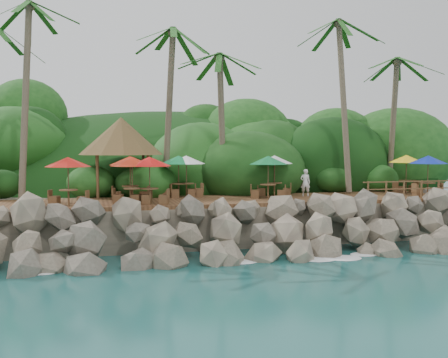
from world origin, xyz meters
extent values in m
plane|color=#19514F|center=(0.00, 0.00, 0.00)|extent=(140.00, 140.00, 0.00)
cube|color=gray|center=(0.00, 16.00, 1.05)|extent=(32.00, 25.20, 2.10)
ellipsoid|color=#143811|center=(0.00, 23.50, 0.00)|extent=(44.80, 28.00, 15.40)
cube|color=brown|center=(0.00, 6.00, 2.20)|extent=(26.00, 5.00, 0.20)
ellipsoid|color=white|center=(-9.00, 0.30, 0.03)|extent=(1.20, 0.80, 0.06)
ellipsoid|color=white|center=(-6.00, 0.30, 0.03)|extent=(1.20, 0.80, 0.06)
ellipsoid|color=white|center=(-3.00, 0.30, 0.03)|extent=(1.20, 0.80, 0.06)
ellipsoid|color=white|center=(0.00, 0.30, 0.03)|extent=(1.20, 0.80, 0.06)
ellipsoid|color=white|center=(3.00, 0.30, 0.03)|extent=(1.20, 0.80, 0.06)
ellipsoid|color=white|center=(6.00, 0.30, 0.03)|extent=(1.20, 0.80, 0.06)
ellipsoid|color=white|center=(9.00, 0.30, 0.03)|extent=(1.20, 0.80, 0.06)
cylinder|color=brown|center=(-10.45, 8.77, 7.77)|extent=(0.85, 2.20, 10.86)
cylinder|color=brown|center=(-2.61, 8.79, 7.11)|extent=(0.92, 1.31, 9.60)
ellipsoid|color=#23601E|center=(-2.61, 8.79, 11.91)|extent=(6.00, 6.00, 2.40)
cylinder|color=brown|center=(0.57, 8.74, 6.46)|extent=(0.83, 0.74, 8.32)
ellipsoid|color=#23601E|center=(0.57, 8.74, 10.61)|extent=(6.00, 6.00, 2.40)
cylinder|color=brown|center=(8.21, 8.07, 7.79)|extent=(0.58, 2.46, 10.85)
ellipsoid|color=#23601E|center=(8.21, 8.07, 13.28)|extent=(6.00, 6.00, 2.40)
cylinder|color=brown|center=(12.12, 8.76, 6.56)|extent=(0.59, 1.39, 8.50)
ellipsoid|color=#23601E|center=(12.12, 8.76, 10.82)|extent=(6.00, 6.00, 2.40)
cylinder|color=brown|center=(-6.71, 8.15, 3.50)|extent=(0.16, 0.16, 2.40)
cylinder|color=brown|center=(-3.91, 8.15, 3.50)|extent=(0.16, 0.16, 2.40)
cylinder|color=brown|center=(-6.71, 10.95, 3.50)|extent=(0.16, 0.16, 2.40)
cylinder|color=brown|center=(-3.91, 10.95, 3.50)|extent=(0.16, 0.16, 2.40)
cone|color=brown|center=(-5.31, 9.55, 5.80)|extent=(4.90, 4.90, 2.20)
cylinder|color=brown|center=(-2.24, 7.60, 2.68)|extent=(0.08, 0.08, 0.77)
cylinder|color=brown|center=(-2.24, 7.60, 3.08)|extent=(0.87, 0.87, 0.05)
cylinder|color=brown|center=(-2.24, 7.60, 3.44)|extent=(0.05, 0.05, 2.29)
cone|color=#0D7D3A|center=(-2.24, 7.60, 4.43)|extent=(2.18, 2.18, 0.47)
cube|color=brown|center=(-2.96, 7.72, 2.54)|extent=(0.50, 0.50, 0.48)
cube|color=brown|center=(-1.53, 7.48, 2.54)|extent=(0.50, 0.50, 0.48)
cylinder|color=brown|center=(11.80, 4.58, 2.68)|extent=(0.08, 0.08, 0.77)
cylinder|color=brown|center=(11.80, 4.58, 3.08)|extent=(0.87, 0.87, 0.05)
cylinder|color=brown|center=(11.80, 4.58, 3.44)|extent=(0.05, 0.05, 2.29)
cone|color=#0C239E|center=(11.80, 4.58, 4.43)|extent=(2.18, 2.18, 0.47)
cube|color=brown|center=(11.08, 4.50, 2.54)|extent=(0.48, 0.48, 0.48)
cube|color=brown|center=(12.52, 4.65, 2.54)|extent=(0.48, 0.48, 0.48)
cylinder|color=brown|center=(-1.80, 7.60, 2.68)|extent=(0.08, 0.08, 0.77)
cylinder|color=brown|center=(-1.80, 7.60, 3.08)|extent=(0.87, 0.87, 0.05)
cylinder|color=brown|center=(-1.80, 7.60, 3.44)|extent=(0.05, 0.05, 2.29)
cone|color=white|center=(-1.80, 7.60, 4.43)|extent=(2.18, 2.18, 0.47)
cube|color=brown|center=(-2.52, 7.50, 2.54)|extent=(0.49, 0.49, 0.48)
cube|color=brown|center=(-1.08, 7.70, 2.54)|extent=(0.49, 0.49, 0.48)
cylinder|color=brown|center=(-4.23, 4.40, 2.68)|extent=(0.08, 0.08, 0.77)
cylinder|color=brown|center=(-4.23, 4.40, 3.08)|extent=(0.87, 0.87, 0.05)
cylinder|color=brown|center=(-4.23, 4.40, 3.44)|extent=(0.05, 0.05, 2.29)
cone|color=red|center=(-4.23, 4.40, 4.43)|extent=(2.18, 2.18, 0.47)
cube|color=brown|center=(-4.90, 4.68, 2.54)|extent=(0.57, 0.57, 0.48)
cube|color=brown|center=(-3.56, 4.12, 2.54)|extent=(0.57, 0.57, 0.48)
cylinder|color=brown|center=(3.22, 6.80, 2.68)|extent=(0.08, 0.08, 0.77)
cylinder|color=brown|center=(3.22, 6.80, 3.08)|extent=(0.87, 0.87, 0.05)
cylinder|color=brown|center=(3.22, 6.80, 3.44)|extent=(0.05, 0.05, 2.29)
cone|color=silver|center=(3.22, 6.80, 4.43)|extent=(2.18, 2.18, 0.47)
cube|color=brown|center=(2.54, 7.06, 2.54)|extent=(0.57, 0.57, 0.48)
cube|color=brown|center=(3.89, 6.53, 2.54)|extent=(0.57, 0.57, 0.48)
cylinder|color=brown|center=(11.80, 6.71, 2.68)|extent=(0.08, 0.08, 0.77)
cylinder|color=brown|center=(11.80, 6.71, 3.08)|extent=(0.87, 0.87, 0.05)
cylinder|color=brown|center=(11.80, 6.71, 3.44)|extent=(0.05, 0.05, 2.29)
cone|color=yellow|center=(11.80, 6.71, 4.43)|extent=(2.18, 2.18, 0.47)
cube|color=brown|center=(11.10, 6.50, 2.54)|extent=(0.54, 0.54, 0.48)
cube|color=brown|center=(12.50, 6.92, 2.54)|extent=(0.54, 0.54, 0.48)
cylinder|color=brown|center=(-8.12, 4.52, 2.68)|extent=(0.08, 0.08, 0.77)
cylinder|color=brown|center=(-8.12, 4.52, 3.08)|extent=(0.87, 0.87, 0.05)
cylinder|color=brown|center=(-8.12, 4.52, 3.44)|extent=(0.05, 0.05, 2.29)
cone|color=red|center=(-8.12, 4.52, 4.43)|extent=(2.18, 2.18, 0.47)
cube|color=brown|center=(-8.79, 4.79, 2.54)|extent=(0.57, 0.57, 0.48)
cube|color=brown|center=(-7.45, 4.24, 2.54)|extent=(0.57, 0.57, 0.48)
cylinder|color=brown|center=(2.42, 5.63, 2.68)|extent=(0.08, 0.08, 0.77)
cylinder|color=brown|center=(2.42, 5.63, 3.08)|extent=(0.87, 0.87, 0.05)
cylinder|color=brown|center=(2.42, 5.63, 3.44)|extent=(0.05, 0.05, 2.29)
cone|color=#0C6F33|center=(2.42, 5.63, 4.43)|extent=(2.18, 2.18, 0.47)
cube|color=brown|center=(1.74, 5.87, 2.54)|extent=(0.56, 0.56, 0.48)
cube|color=brown|center=(3.11, 5.39, 2.54)|extent=(0.56, 0.56, 0.48)
cylinder|color=brown|center=(-5.07, 4.67, 2.68)|extent=(0.08, 0.08, 0.77)
cylinder|color=brown|center=(-5.07, 4.67, 3.08)|extent=(0.87, 0.87, 0.05)
cylinder|color=brown|center=(-5.07, 4.67, 3.44)|extent=(0.05, 0.05, 2.29)
cone|color=red|center=(-5.07, 4.67, 4.43)|extent=(2.18, 2.18, 0.47)
cube|color=brown|center=(-5.76, 4.91, 2.54)|extent=(0.56, 0.56, 0.48)
cube|color=brown|center=(-4.38, 4.43, 2.54)|extent=(0.56, 0.56, 0.48)
cylinder|color=brown|center=(-5.04, 6.40, 2.68)|extent=(0.08, 0.08, 0.77)
cylinder|color=brown|center=(-5.04, 6.40, 3.08)|extent=(0.87, 0.87, 0.05)
cylinder|color=brown|center=(-5.04, 6.40, 3.44)|extent=(0.05, 0.05, 2.29)
cone|color=red|center=(-5.04, 6.40, 4.43)|extent=(2.18, 2.18, 0.47)
cube|color=brown|center=(-5.75, 6.55, 2.54)|extent=(0.52, 0.52, 0.48)
cube|color=brown|center=(-4.33, 6.25, 2.54)|extent=(0.52, 0.52, 0.48)
cylinder|color=brown|center=(7.44, 3.65, 2.80)|extent=(0.10, 0.10, 1.00)
cylinder|color=brown|center=(8.54, 3.65, 2.80)|extent=(0.10, 0.10, 1.00)
cylinder|color=brown|center=(9.64, 3.65, 2.80)|extent=(0.10, 0.10, 1.00)
cylinder|color=brown|center=(10.74, 3.65, 2.80)|extent=(0.10, 0.10, 1.00)
cylinder|color=brown|center=(11.84, 3.65, 2.80)|extent=(0.10, 0.10, 1.00)
cube|color=brown|center=(11.29, 3.65, 3.25)|extent=(8.30, 0.06, 0.06)
cube|color=brown|center=(11.29, 3.65, 2.85)|extent=(8.30, 0.06, 0.06)
imported|color=white|center=(4.98, 6.43, 3.09)|extent=(0.66, 0.52, 1.58)
camera|label=1|loc=(-7.08, -21.51, 5.12)|focal=41.73mm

